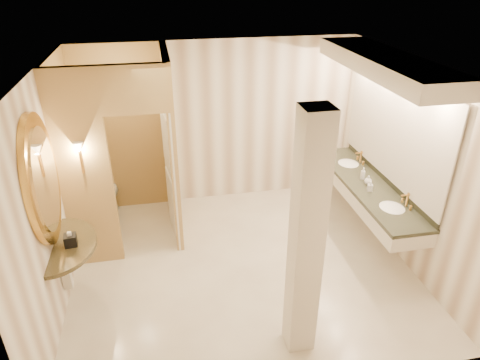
{
  "coord_description": "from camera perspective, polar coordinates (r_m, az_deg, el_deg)",
  "views": [
    {
      "loc": [
        -0.93,
        -4.61,
        3.78
      ],
      "look_at": [
        0.02,
        0.2,
        1.23
      ],
      "focal_mm": 32.0,
      "sensor_mm": 36.0,
      "label": 1
    }
  ],
  "objects": [
    {
      "name": "wall_sconce",
      "position": [
        5.53,
        -20.69,
        3.94
      ],
      "size": [
        0.14,
        0.14,
        0.42
      ],
      "color": "gold",
      "rests_on": "toilet_closet"
    },
    {
      "name": "tissue_box",
      "position": [
        5.24,
        -21.66,
        -7.46
      ],
      "size": [
        0.15,
        0.15,
        0.13
      ],
      "primitive_type": "cube",
      "rotation": [
        0.0,
        0.0,
        0.11
      ],
      "color": "black",
      "rests_on": "console_shelf"
    },
    {
      "name": "wall_back",
      "position": [
        7.1,
        -2.96,
        7.49
      ],
      "size": [
        4.5,
        0.02,
        2.7
      ],
      "primitive_type": "cube",
      "color": "white",
      "rests_on": "floor"
    },
    {
      "name": "pillar",
      "position": [
        4.21,
        8.83,
        -8.06
      ],
      "size": [
        0.28,
        0.28,
        2.7
      ],
      "primitive_type": "cube",
      "color": "silver",
      "rests_on": "floor"
    },
    {
      "name": "toilet",
      "position": [
        7.22,
        -17.86,
        -1.99
      ],
      "size": [
        0.65,
        0.85,
        0.77
      ],
      "primitive_type": "imported",
      "rotation": [
        0.0,
        0.0,
        2.81
      ],
      "color": "white",
      "rests_on": "floor"
    },
    {
      "name": "wall_left",
      "position": [
        5.37,
        -23.99,
        -1.95
      ],
      "size": [
        0.02,
        4.0,
        2.7
      ],
      "primitive_type": "cube",
      "color": "white",
      "rests_on": "floor"
    },
    {
      "name": "wall_right",
      "position": [
        6.1,
        21.45,
        2.07
      ],
      "size": [
        0.02,
        4.0,
        2.7
      ],
      "primitive_type": "cube",
      "color": "white",
      "rests_on": "floor"
    },
    {
      "name": "soap_bottle_a",
      "position": [
        6.24,
        16.97,
        -0.78
      ],
      "size": [
        0.08,
        0.08,
        0.15
      ],
      "primitive_type": "imported",
      "rotation": [
        0.0,
        0.0,
        -0.3
      ],
      "color": "beige",
      "rests_on": "vanity"
    },
    {
      "name": "vanity",
      "position": [
        6.18,
        17.89,
        5.81
      ],
      "size": [
        0.75,
        2.75,
        2.09
      ],
      "color": "silver",
      "rests_on": "floor"
    },
    {
      "name": "console_shelf",
      "position": [
        5.11,
        -24.19,
        -3.53
      ],
      "size": [
        1.13,
        1.13,
        2.01
      ],
      "color": "black",
      "rests_on": "floor"
    },
    {
      "name": "soap_bottle_b",
      "position": [
        6.41,
        16.73,
        0.01
      ],
      "size": [
        0.12,
        0.12,
        0.13
      ],
      "primitive_type": "imported",
      "rotation": [
        0.0,
        0.0,
        -0.19
      ],
      "color": "silver",
      "rests_on": "vanity"
    },
    {
      "name": "toilet_closet",
      "position": [
        6.08,
        -11.93,
        3.7
      ],
      "size": [
        1.5,
        1.55,
        2.7
      ],
      "color": "tan",
      "rests_on": "floor"
    },
    {
      "name": "wall_front",
      "position": [
        3.68,
        6.6,
        -13.96
      ],
      "size": [
        4.5,
        0.02,
        2.7
      ],
      "primitive_type": "cube",
      "color": "white",
      "rests_on": "floor"
    },
    {
      "name": "ceiling",
      "position": [
        4.82,
        0.29,
        14.6
      ],
      "size": [
        4.5,
        4.5,
        0.0
      ],
      "primitive_type": "plane",
      "rotation": [
        3.14,
        0.0,
        0.0
      ],
      "color": "silver",
      "rests_on": "wall_back"
    },
    {
      "name": "soap_bottle_c",
      "position": [
        6.52,
        16.08,
        0.85
      ],
      "size": [
        0.09,
        0.09,
        0.19
      ],
      "primitive_type": "imported",
      "rotation": [
        0.0,
        0.0,
        -0.27
      ],
      "color": "#C6B28C",
      "rests_on": "vanity"
    },
    {
      "name": "floor",
      "position": [
        6.03,
        0.23,
        -11.26
      ],
      "size": [
        4.5,
        4.5,
        0.0
      ],
      "primitive_type": "plane",
      "color": "white",
      "rests_on": "ground"
    }
  ]
}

